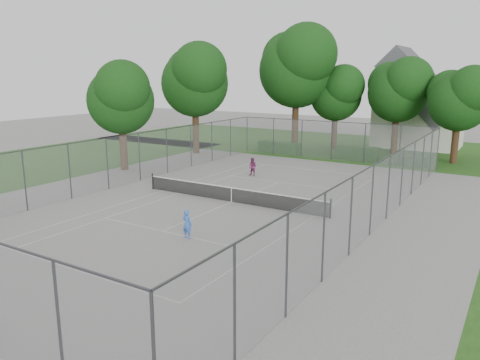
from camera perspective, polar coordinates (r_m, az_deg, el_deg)
The scene contains 18 objects.
ground at distance 28.77m, azimuth -1.04°, elevation -2.71°, with size 120.00×120.00×0.00m, color slate.
grass_far at distance 52.12m, azimuth 14.58°, elevation 3.90°, with size 60.00×20.00×0.00m, color #214A15.
grass_left at distance 44.38m, azimuth -25.73°, elevation 1.54°, with size 16.00×40.00×0.00m, color #214A15.
court_markings at distance 28.77m, azimuth -1.04°, elevation -2.70°, with size 11.03×23.83×0.01m.
tennis_net at distance 28.63m, azimuth -1.05°, elevation -1.72°, with size 12.87×0.10×1.10m.
perimeter_fence at distance 28.34m, azimuth -1.06°, elevation 0.82°, with size 18.08×34.08×3.52m.
tree_far_left at distance 49.30m, azimuth 7.00°, elevation 13.86°, with size 8.79×8.03×12.64m.
tree_far_midleft at distance 49.93m, azimuth 11.69°, elevation 10.55°, with size 6.03×5.51×8.67m.
tree_far_midright at distance 47.93m, azimuth 18.80°, elevation 10.58°, with size 6.48×5.91×9.31m.
tree_far_right at distance 44.74m, azimuth 25.29°, elevation 9.18°, with size 5.88×5.37×8.46m.
tree_side_back at distance 46.28m, azimuth -5.51°, elevation 12.32°, with size 7.44×6.80×10.70m.
tree_side_front at distance 38.98m, azimuth -14.35°, elevation 9.98°, with size 6.12×5.59×8.80m.
hedge_left at distance 46.98m, azimuth 4.83°, elevation 3.99°, with size 4.28×1.28×1.07m, color #194014.
hedge_mid at distance 44.27m, azimuth 14.04°, elevation 3.21°, with size 3.90×1.11×1.22m, color #194014.
hedge_right at distance 42.76m, azimuth 20.15°, elevation 2.22°, with size 2.79×1.02×0.84m, color #194014.
house at distance 53.87m, azimuth 21.05°, elevation 8.30°, with size 8.48×6.57×10.56m.
girl_player at distance 22.53m, azimuth -6.47°, elevation -5.34°, with size 0.52×0.34×1.41m, color blue.
woman_player at distance 35.97m, azimuth 1.55°, elevation 1.61°, with size 0.69×0.54×1.42m, color #742657.
Camera 1 is at (14.96, -23.34, 7.69)m, focal length 35.00 mm.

